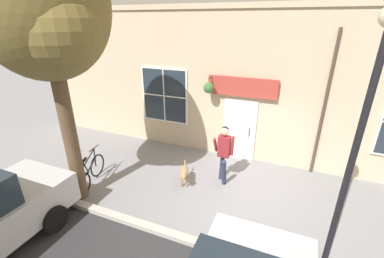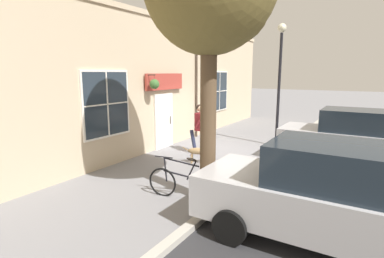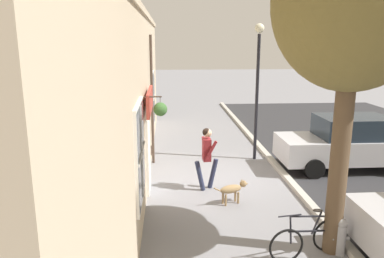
% 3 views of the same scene
% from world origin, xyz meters
% --- Properties ---
extents(ground_plane, '(90.00, 90.00, 0.00)m').
position_xyz_m(ground_plane, '(0.00, 0.00, 0.00)').
color(ground_plane, gray).
extents(storefront_facade, '(0.95, 18.00, 4.96)m').
position_xyz_m(storefront_facade, '(-2.34, 0.00, 2.48)').
color(storefront_facade, '#C6B293').
rests_on(storefront_facade, ground_plane).
extents(pedestrian_walking, '(0.69, 0.55, 1.79)m').
position_xyz_m(pedestrian_walking, '(-0.53, -0.62, 1.09)').
color(pedestrian_walking, '#282D47').
rests_on(pedestrian_walking, ground_plane).
extents(dog_on_leash, '(0.98, 0.46, 0.60)m').
position_xyz_m(dog_on_leash, '(0.05, -1.62, 0.39)').
color(dog_on_leash, '#997A51').
rests_on(dog_on_leash, ground_plane).
extents(street_tree_by_curb, '(2.88, 2.70, 6.38)m').
position_xyz_m(street_tree_by_curb, '(1.68, -3.92, 4.67)').
color(street_tree_by_curb, brown).
rests_on(street_tree_by_curb, ground_plane).
extents(leaning_bicycle, '(1.68, 0.50, 1.00)m').
position_xyz_m(leaning_bicycle, '(1.09, -4.15, 0.38)').
color(leaning_bicycle, black).
rests_on(leaning_bicycle, ground_plane).
extents(street_lamp, '(0.32, 0.32, 4.69)m').
position_xyz_m(street_lamp, '(1.48, 2.05, 3.08)').
color(street_lamp, black).
rests_on(street_lamp, ground_plane).
extents(fire_hydrant, '(0.34, 0.20, 0.77)m').
position_xyz_m(fire_hydrant, '(1.75, -4.15, 0.40)').
color(fire_hydrant, '#99999E').
rests_on(fire_hydrant, ground_plane).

